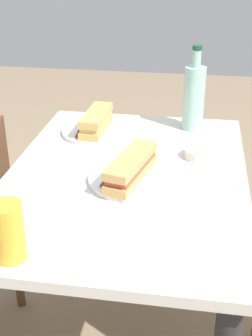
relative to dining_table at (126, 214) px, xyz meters
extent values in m
cube|color=beige|center=(0.00, 0.00, 0.13)|extent=(1.02, 0.72, 0.03)
cylinder|color=#262628|center=(0.45, -0.30, -0.26)|extent=(0.06, 0.06, 0.75)
cylinder|color=#262628|center=(0.45, 0.30, -0.26)|extent=(0.06, 0.06, 0.75)
cylinder|color=brown|center=(0.20, 0.49, -0.41)|extent=(0.04, 0.04, 0.44)
cylinder|color=white|center=(-0.05, -0.02, 0.15)|extent=(0.25, 0.25, 0.01)
cube|color=tan|center=(-0.05, -0.02, 0.17)|extent=(0.27, 0.13, 0.02)
cube|color=#B74C3D|center=(-0.05, -0.02, 0.19)|extent=(0.24, 0.12, 0.02)
cube|color=tan|center=(-0.05, -0.02, 0.21)|extent=(0.27, 0.13, 0.02)
cube|color=silver|center=(0.01, 0.02, 0.16)|extent=(0.10, 0.03, 0.00)
cube|color=#59331E|center=(-0.08, 0.04, 0.16)|extent=(0.08, 0.03, 0.01)
cylinder|color=white|center=(0.30, 0.16, 0.15)|extent=(0.25, 0.25, 0.01)
cube|color=tan|center=(0.30, 0.16, 0.17)|extent=(0.23, 0.08, 0.02)
cube|color=#DBC66B|center=(0.30, 0.16, 0.19)|extent=(0.21, 0.07, 0.02)
cube|color=tan|center=(0.30, 0.16, 0.21)|extent=(0.23, 0.08, 0.02)
cube|color=silver|center=(0.34, 0.21, 0.16)|extent=(0.10, 0.02, 0.00)
cube|color=#59331E|center=(0.25, 0.21, 0.16)|extent=(0.08, 0.01, 0.01)
cylinder|color=#99C6B7|center=(0.40, -0.18, 0.26)|extent=(0.08, 0.08, 0.23)
cylinder|color=#99C6B7|center=(0.40, -0.18, 0.40)|extent=(0.03, 0.03, 0.06)
cylinder|color=#19472D|center=(0.40, -0.18, 0.44)|extent=(0.03, 0.03, 0.02)
cylinder|color=gold|center=(-0.44, 0.19, 0.21)|extent=(0.08, 0.08, 0.14)
cylinder|color=silver|center=(0.15, -0.22, 0.16)|extent=(0.11, 0.11, 0.03)
camera|label=1|loc=(-1.23, -0.20, 0.79)|focal=49.88mm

